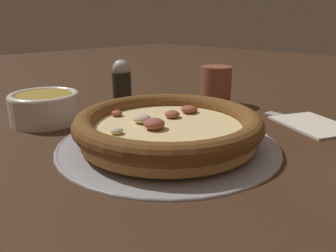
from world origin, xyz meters
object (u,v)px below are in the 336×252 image
Objects in this scene: napkin at (313,123)px; fork at (302,120)px; pizza at (168,126)px; pepper_shaker at (122,83)px; pizza_tray at (168,142)px; bowl_near at (45,106)px; drinking_cup at (216,85)px.

fork is (-0.03, 0.01, -0.00)m from napkin.
pizza is 0.27m from fork.
pizza_tray is at bearing -23.51° from pepper_shaker.
bowl_near is at bearing -163.62° from pizza.
pizza reaches higher than fork.
pizza_tray is 1.93× the size of fork.
bowl_near reaches higher than fork.
napkin is (0.12, 0.24, -0.02)m from pizza.
pizza is 3.35× the size of drinking_cup.
pizza_tray is at bearing 16.35° from bowl_near.
fork is at bearing 25.18° from pepper_shaker.
pizza_tray is 3.34× the size of pepper_shaker.
pepper_shaker is (-0.33, -0.15, 0.05)m from fork.
pizza_tray reaches higher than fork.
pizza_tray is 2.06× the size of napkin.
fork is at bearing 44.07° from bowl_near.
drinking_cup is at bearing 110.53° from pizza.
fork is 0.37m from pepper_shaker.
pizza is at bearing 16.38° from bowl_near.
bowl_near is 1.25× the size of pepper_shaker.
pepper_shaker reaches higher than bowl_near.
pizza is (-0.00, 0.00, 0.02)m from pizza_tray.
pizza_tray is at bearing -7.48° from pizza.
pizza_tray is at bearing 74.33° from fork.
pepper_shaker reaches higher than fork.
drinking_cup reaches higher than fork.
bowl_near reaches higher than napkin.
drinking_cup reaches higher than pizza.
pizza_tray is 3.98× the size of drinking_cup.
pepper_shaker reaches higher than drinking_cup.
napkin is 0.38m from pepper_shaker.
pizza_tray is 0.27m from fork.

